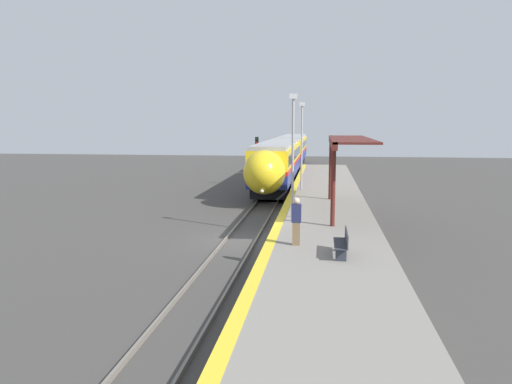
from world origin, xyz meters
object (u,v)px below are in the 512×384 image
object	(u,v)px
railway_signal	(257,156)
lamppost_near	(293,148)
train	(286,155)
platform_bench	(343,242)
lamppost_mid	(302,140)
person_waiting	(296,220)

from	to	relation	value
railway_signal	lamppost_near	world-z (taller)	lamppost_near
lamppost_near	train	bearing A→B (deg)	94.86
platform_bench	lamppost_mid	distance (m)	17.49
train	platform_bench	size ratio (longest dim) A/B	23.46
person_waiting	railway_signal	world-z (taller)	railway_signal
lamppost_near	lamppost_mid	size ratio (longest dim) A/B	1.00
train	lamppost_mid	xyz separation A→B (m)	(2.31, -16.97, 2.06)
platform_bench	person_waiting	size ratio (longest dim) A/B	0.99
train	lamppost_near	xyz separation A→B (m)	(2.31, -27.12, 2.06)
platform_bench	person_waiting	bearing A→B (deg)	141.40
platform_bench	person_waiting	world-z (taller)	person_waiting
train	lamppost_mid	size ratio (longest dim) A/B	7.03
lamppost_near	lamppost_mid	xyz separation A→B (m)	(0.00, 10.15, 0.00)
train	person_waiting	xyz separation A→B (m)	(2.79, -32.75, -0.34)
train	railway_signal	bearing A→B (deg)	-103.26
person_waiting	railway_signal	distance (m)	25.06
lamppost_mid	train	bearing A→B (deg)	97.74
platform_bench	lamppost_near	world-z (taller)	lamppost_near
railway_signal	lamppost_mid	size ratio (longest dim) A/B	0.73
train	platform_bench	world-z (taller)	train
person_waiting	lamppost_mid	size ratio (longest dim) A/B	0.30
train	platform_bench	xyz separation A→B (m)	(4.47, -34.08, -0.80)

